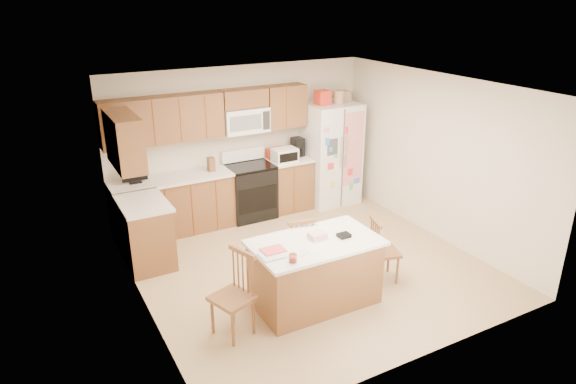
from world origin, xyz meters
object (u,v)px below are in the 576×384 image
windsor_chair_right (383,251)px  refrigerator (331,152)px  island (315,272)px  stove (250,190)px  windsor_chair_back (299,250)px  windsor_chair_left (234,297)px

windsor_chair_right → refrigerator: bearing=71.3°
refrigerator → island: size_ratio=1.33×
stove → windsor_chair_right: stove is taller
island → windsor_chair_back: bearing=80.1°
windsor_chair_back → windsor_chair_right: 1.11m
stove → windsor_chair_right: (0.67, -2.73, -0.06)m
island → windsor_chair_right: bearing=2.1°
stove → windsor_chair_back: stove is taller
island → windsor_chair_left: (-1.10, -0.09, 0.04)m
refrigerator → island: (-1.97, -2.70, -0.50)m
windsor_chair_right → stove: bearing=103.8°
stove → windsor_chair_left: bearing=-117.7°
windsor_chair_back → stove: bearing=82.2°
island → windsor_chair_left: windsor_chair_left is taller
stove → windsor_chair_right: size_ratio=1.30×
windsor_chair_left → windsor_chair_right: (2.17, 0.13, -0.05)m
island → windsor_chair_left: size_ratio=1.56×
island → windsor_chair_back: size_ratio=1.68×
windsor_chair_back → windsor_chair_right: size_ratio=1.05×
windsor_chair_left → windsor_chair_back: size_ratio=1.08×
refrigerator → stove: bearing=177.7°
stove → windsor_chair_back: 2.22m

